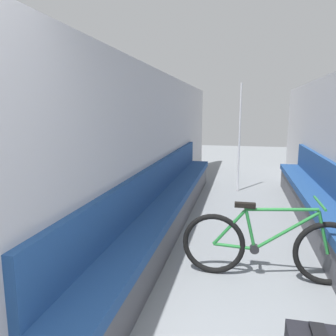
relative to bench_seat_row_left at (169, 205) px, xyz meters
The scene contains 5 objects.
wall_left 0.82m from the bench_seat_row_left, behind, with size 0.10×10.82×2.20m, color #B2B2B7.
bench_seat_row_left is the anchor object (origin of this frame).
bench_seat_row_right 2.06m from the bench_seat_row_left, ahead, with size 0.43×6.12×0.94m.
bicycle 1.75m from the bench_seat_row_left, 44.01° to the right, with size 1.70×0.46×0.82m.
grab_pole_near 2.67m from the bench_seat_row_left, 68.83° to the left, with size 0.08×0.08×2.18m.
Camera 1 is at (-0.07, -0.60, 1.65)m, focal length 35.00 mm.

